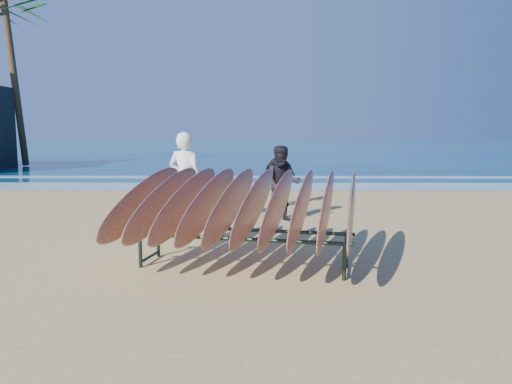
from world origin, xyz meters
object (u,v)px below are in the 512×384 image
(surfboard_rack, at_px, (243,204))
(person_dark_b, at_px, (279,176))
(palm_mid, at_px, (11,11))
(person_white, at_px, (185,179))
(person_dark_a, at_px, (283,184))

(surfboard_rack, relative_size, person_dark_b, 2.31)
(person_dark_b, xyz_separation_m, palm_mid, (-13.69, 14.12, 7.43))
(surfboard_rack, xyz_separation_m, person_dark_b, (0.74, 5.92, -0.14))
(person_white, distance_m, palm_mid, 21.71)
(person_dark_a, distance_m, palm_mid, 22.53)
(person_white, height_order, palm_mid, palm_mid)
(person_white, bearing_deg, palm_mid, -37.73)
(person_dark_a, bearing_deg, palm_mid, 128.92)
(person_white, height_order, person_dark_b, person_white)
(person_white, bearing_deg, person_dark_b, -109.38)
(person_dark_a, relative_size, palm_mid, 0.18)
(surfboard_rack, relative_size, person_white, 1.88)
(palm_mid, bearing_deg, surfboard_rack, -57.13)
(person_white, xyz_separation_m, person_dark_a, (2.07, 0.56, -0.15))
(surfboard_rack, height_order, person_white, person_white)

